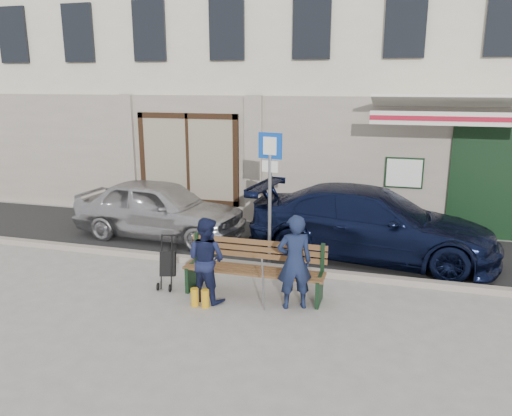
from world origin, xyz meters
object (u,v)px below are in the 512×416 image
at_px(car_silver, 160,209).
at_px(bench, 251,270).
at_px(woman, 206,259).
at_px(parking_sign, 270,179).
at_px(man, 294,262).
at_px(car_navy, 371,223).
at_px(stroller, 168,265).

distance_m(car_silver, bench, 3.94).
xyz_separation_m(bench, woman, (-0.65, -0.38, 0.25)).
relative_size(parking_sign, man, 1.70).
bearing_deg(bench, woman, -149.74).
distance_m(car_navy, man, 2.97).
bearing_deg(man, woman, -18.96).
distance_m(car_silver, parking_sign, 3.33).
height_order(man, stroller, man).
relative_size(bench, man, 1.55).
distance_m(parking_sign, woman, 2.15).
bearing_deg(car_silver, parking_sign, -107.50).
xyz_separation_m(bench, stroller, (-1.50, -0.09, -0.05)).
bearing_deg(car_silver, car_navy, -86.47).
relative_size(car_silver, bench, 1.67).
bearing_deg(car_navy, bench, 150.27).
distance_m(car_navy, woman, 3.81).
xyz_separation_m(car_silver, stroller, (1.47, -2.65, -0.27)).
height_order(car_silver, parking_sign, parking_sign).
bearing_deg(car_silver, man, -122.81).
bearing_deg(stroller, man, -19.75).
relative_size(car_navy, bench, 2.08).
xyz_separation_m(parking_sign, woman, (-0.61, -1.78, -1.04)).
bearing_deg(bench, car_silver, 139.21).
xyz_separation_m(car_navy, parking_sign, (-1.86, -1.11, 1.03)).
bearing_deg(car_navy, stroller, 134.20).
bearing_deg(stroller, car_silver, 104.03).
xyz_separation_m(car_silver, man, (3.77, -2.85, 0.09)).
xyz_separation_m(parking_sign, stroller, (-1.46, -1.49, -1.34)).
distance_m(bench, stroller, 1.51).
relative_size(car_navy, woman, 3.51).
bearing_deg(stroller, bench, -11.72).
bearing_deg(stroller, parking_sign, 30.48).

